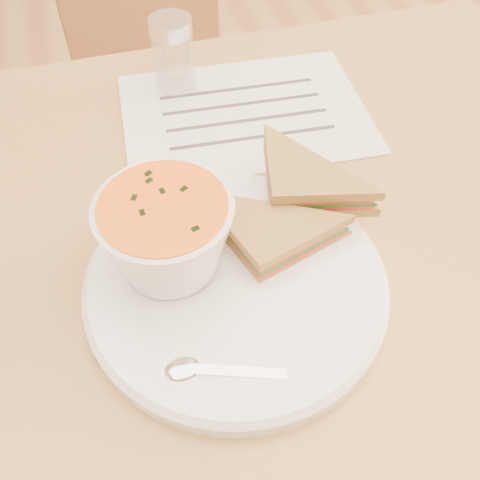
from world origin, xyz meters
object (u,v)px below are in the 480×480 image
object	(u,v)px
dining_table	(243,359)
plate	(236,285)
soup_bowl	(168,239)
chair_far	(179,123)
condiment_shaker	(173,55)

from	to	relation	value
dining_table	plate	size ratio (longest dim) A/B	3.40
dining_table	soup_bowl	size ratio (longest dim) A/B	7.97
chair_far	condiment_shaker	bearing A→B (deg)	71.01
soup_bowl	chair_far	bearing A→B (deg)	79.97
soup_bowl	condiment_shaker	world-z (taller)	soup_bowl
chair_far	plate	xyz separation A→B (m)	(-0.06, -0.71, 0.36)
plate	condiment_shaker	distance (m)	0.35
chair_far	plate	size ratio (longest dim) A/B	2.72
chair_far	plate	distance (m)	0.80
chair_far	plate	bearing A→B (deg)	73.76
chair_far	soup_bowl	world-z (taller)	soup_bowl
plate	soup_bowl	distance (m)	0.08
chair_far	soup_bowl	size ratio (longest dim) A/B	6.37
condiment_shaker	plate	bearing A→B (deg)	-92.24
dining_table	condiment_shaker	xyz separation A→B (m)	(-0.03, 0.24, 0.43)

